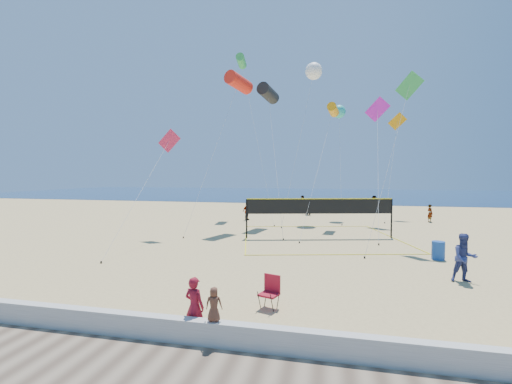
% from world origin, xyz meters
% --- Properties ---
extents(ground, '(120.00, 120.00, 0.00)m').
position_xyz_m(ground, '(0.00, 0.00, 0.00)').
color(ground, tan).
rests_on(ground, ground).
extents(ocean, '(140.00, 50.00, 0.03)m').
position_xyz_m(ocean, '(0.00, 62.00, 0.01)').
color(ocean, navy).
rests_on(ocean, ground).
extents(seawall, '(32.00, 0.30, 0.60)m').
position_xyz_m(seawall, '(0.00, -3.00, 0.30)').
color(seawall, silver).
rests_on(seawall, ground).
extents(woman, '(0.64, 0.50, 1.54)m').
position_xyz_m(woman, '(-0.98, -2.64, 0.77)').
color(woman, maroon).
rests_on(woman, ground).
extents(toddler, '(0.44, 0.33, 0.83)m').
position_xyz_m(toddler, '(-0.33, -2.98, 1.02)').
color(toddler, brown).
rests_on(toddler, seawall).
extents(bystander_a, '(0.97, 0.78, 1.88)m').
position_xyz_m(bystander_a, '(7.45, 3.77, 0.94)').
color(bystander_a, navy).
rests_on(bystander_a, ground).
extents(far_person_0, '(0.83, 0.99, 1.59)m').
position_xyz_m(far_person_0, '(-5.10, 19.22, 0.80)').
color(far_person_0, gray).
rests_on(far_person_0, ground).
extents(far_person_1, '(1.40, 1.45, 1.65)m').
position_xyz_m(far_person_1, '(0.05, 24.34, 0.83)').
color(far_person_1, gray).
rests_on(far_person_1, ground).
extents(far_person_2, '(0.56, 0.66, 1.54)m').
position_xyz_m(far_person_2, '(10.77, 21.44, 0.77)').
color(far_person_2, gray).
rests_on(far_person_2, ground).
extents(far_person_3, '(1.08, 0.98, 1.81)m').
position_xyz_m(far_person_3, '(-0.72, 27.20, 0.90)').
color(far_person_3, gray).
rests_on(far_person_3, ground).
extents(far_person_4, '(1.07, 1.27, 1.71)m').
position_xyz_m(far_person_4, '(7.17, 30.49, 0.85)').
color(far_person_4, gray).
rests_on(far_person_4, ground).
extents(camp_chair, '(0.68, 0.79, 1.14)m').
position_xyz_m(camp_chair, '(0.59, -0.39, 0.58)').
color(camp_chair, maroon).
rests_on(camp_chair, ground).
extents(trash_barrel, '(0.73, 0.73, 0.89)m').
position_xyz_m(trash_barrel, '(7.53, 7.35, 0.44)').
color(trash_barrel, '#174399').
rests_on(trash_barrel, ground).
extents(volleyball_net, '(11.73, 11.62, 2.60)m').
position_xyz_m(volleyball_net, '(1.65, 11.88, 1.80)').
color(volleyball_net, black).
rests_on(volleyball_net, ground).
extents(kite_0, '(3.36, 6.38, 11.83)m').
position_xyz_m(kite_0, '(-4.60, 14.80, 11.13)').
color(kite_0, red).
rests_on(kite_0, ground).
extents(kite_1, '(3.10, 8.33, 11.55)m').
position_xyz_m(kite_1, '(-2.83, 17.52, 10.85)').
color(kite_1, black).
rests_on(kite_1, ground).
extents(kite_2, '(2.42, 8.48, 9.75)m').
position_xyz_m(kite_2, '(2.43, 17.35, 9.26)').
color(kite_2, orange).
rests_on(kite_2, ground).
extents(kite_3, '(1.61, 7.51, 7.19)m').
position_xyz_m(kite_3, '(-8.22, 10.05, 6.03)').
color(kite_3, '#D9254C').
rests_on(kite_3, ground).
extents(kite_4, '(3.45, 4.47, 10.10)m').
position_xyz_m(kite_4, '(6.58, 10.57, 8.75)').
color(kite_4, green).
rests_on(kite_4, ground).
extents(kite_5, '(2.02, 10.20, 10.70)m').
position_xyz_m(kite_5, '(6.06, 19.67, 9.25)').
color(kite_5, '#DF1FD1').
rests_on(kite_5, ground).
extents(kite_6, '(2.97, 6.61, 14.23)m').
position_xyz_m(kite_6, '(0.69, 21.07, 13.46)').
color(kite_6, white).
rests_on(kite_6, ground).
extents(kite_7, '(1.55, 6.12, 10.73)m').
position_xyz_m(kite_7, '(2.99, 23.07, 10.10)').
color(kite_7, '#27B1A6').
rests_on(kite_7, ground).
extents(kite_8, '(4.97, 7.49, 15.87)m').
position_xyz_m(kite_8, '(-6.46, 22.52, 15.30)').
color(kite_8, green).
rests_on(kite_8, ground).
extents(kite_9, '(2.59, 5.10, 10.11)m').
position_xyz_m(kite_9, '(8.41, 24.41, 8.76)').
color(kite_9, orange).
rests_on(kite_9, ground).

